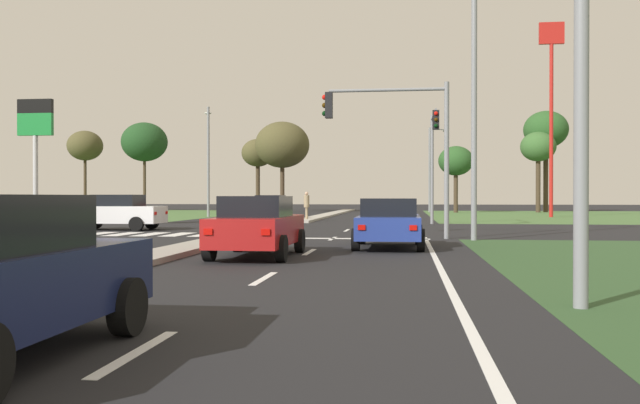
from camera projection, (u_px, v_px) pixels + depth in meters
ground_plane at (275, 229)px, 31.88m from camera, size 200.00×200.00×0.00m
grass_verge_far_left at (44, 214)px, 59.38m from camera, size 35.00×35.00×0.01m
median_island_near at (87, 272)px, 13.03m from camera, size 1.20×22.00×0.14m
median_island_far at (332, 214)px, 56.68m from camera, size 1.20×36.00×0.14m
lane_dash_near at (137, 352)px, 6.59m from camera, size 0.14×2.00×0.01m
lane_dash_second at (264, 278)px, 12.54m from camera, size 0.14×2.00×0.01m
lane_dash_third at (309, 252)px, 18.49m from camera, size 0.14×2.00×0.01m
lane_dash_fourth at (333, 239)px, 24.44m from camera, size 0.14×2.00×0.01m
lane_dash_fifth at (347, 230)px, 30.40m from camera, size 0.14×2.00×0.01m
edge_line_right at (443, 275)px, 13.16m from camera, size 0.14×24.00×0.01m
stop_bar_near at (341, 239)px, 24.46m from camera, size 6.40×0.50×0.01m
crosswalk_bar_near at (97, 234)px, 27.52m from camera, size 0.70×2.80×0.01m
crosswalk_bar_second at (124, 234)px, 27.38m from camera, size 0.70×2.80×0.01m
crosswalk_bar_third at (151, 234)px, 27.23m from camera, size 0.70×2.80×0.01m
crosswalk_bar_fourth at (178, 234)px, 27.09m from camera, size 0.70×2.80×0.01m
crosswalk_bar_fifth at (206, 235)px, 26.95m from camera, size 0.70×2.80×0.01m
crosswalk_bar_sixth at (234, 235)px, 26.80m from camera, size 0.70×2.80×0.01m
crosswalk_bar_seventh at (262, 235)px, 26.66m from camera, size 0.70×2.80×0.01m
car_blue_near at (389, 222)px, 20.08m from camera, size 2.02×4.31×1.48m
car_maroon_second at (270, 208)px, 42.70m from camera, size 2.06×4.28×1.62m
car_white_third at (116, 212)px, 30.82m from camera, size 4.38×2.06×1.62m
car_red_fourth at (258, 226)px, 17.10m from camera, size 1.95×4.34×1.54m
traffic_signal_near_right at (401, 131)px, 24.55m from camera, size 4.64×0.32×5.68m
traffic_signal_far_right at (433, 147)px, 35.75m from camera, size 0.32×4.90×6.05m
street_lamp_second at (469, 89)px, 23.43m from camera, size 2.09×0.44×9.49m
street_lamp_third at (208, 155)px, 50.56m from camera, size 1.05×2.39×8.24m
street_lamp_fourth at (431, 164)px, 65.96m from camera, size 1.98×1.68×8.27m
pedestrian_at_median at (307, 203)px, 41.59m from camera, size 0.34×0.34×1.69m
fastfood_pole_sign at (551, 79)px, 49.89m from camera, size 1.80×0.40×14.43m
fuel_price_totem at (35, 134)px, 33.37m from camera, size 1.80×0.24×6.36m
treeline_near at (85, 146)px, 70.40m from camera, size 3.66×3.66×8.41m
treeline_second at (144, 142)px, 69.08m from camera, size 4.70×4.70×9.13m
treeline_third at (258, 154)px, 69.39m from camera, size 3.36×3.36×7.47m
treeline_fourth at (282, 145)px, 64.91m from camera, size 5.24×5.24×8.75m
treeline_fifth at (456, 161)px, 64.27m from camera, size 3.32×3.32×6.35m
treeline_sixth at (546, 131)px, 66.05m from camera, size 4.29×4.29×9.93m
treeline_seventh at (538, 148)px, 64.79m from camera, size 3.37×3.37×7.77m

